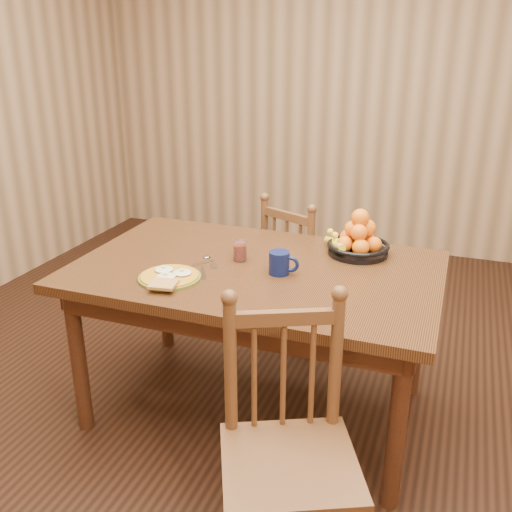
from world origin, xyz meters
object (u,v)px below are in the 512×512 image
(chair_near, at_px, (288,451))
(breakfast_plate, at_px, (169,277))
(fruit_bowl, at_px, (358,240))
(dining_table, at_px, (256,284))
(chair_far, at_px, (301,275))
(coffee_mug, at_px, (280,263))

(chair_near, xyz_separation_m, breakfast_plate, (-0.68, 0.51, 0.30))
(breakfast_plate, bearing_deg, fruit_bowl, 40.01)
(dining_table, xyz_separation_m, chair_far, (0.02, 0.71, -0.24))
(breakfast_plate, height_order, coffee_mug, coffee_mug)
(chair_far, height_order, fruit_bowl, fruit_bowl)
(breakfast_plate, relative_size, coffee_mug, 2.20)
(chair_far, relative_size, fruit_bowl, 2.73)
(chair_near, distance_m, breakfast_plate, 0.91)
(coffee_mug, height_order, fruit_bowl, fruit_bowl)
(coffee_mug, xyz_separation_m, fruit_bowl, (0.27, 0.35, 0.02))
(dining_table, height_order, coffee_mug, coffee_mug)
(chair_far, distance_m, chair_near, 1.53)
(chair_far, bearing_deg, dining_table, 111.88)
(chair_far, xyz_separation_m, chair_near, (0.38, -1.48, 0.03))
(chair_far, xyz_separation_m, coffee_mug, (0.11, -0.75, 0.37))
(chair_far, distance_m, coffee_mug, 0.84)
(dining_table, bearing_deg, breakfast_plate, -138.24)
(chair_far, distance_m, breakfast_plate, 1.07)
(chair_far, height_order, breakfast_plate, chair_far)
(breakfast_plate, distance_m, fruit_bowl, 0.89)
(dining_table, height_order, fruit_bowl, fruit_bowl)
(chair_far, distance_m, fruit_bowl, 0.67)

